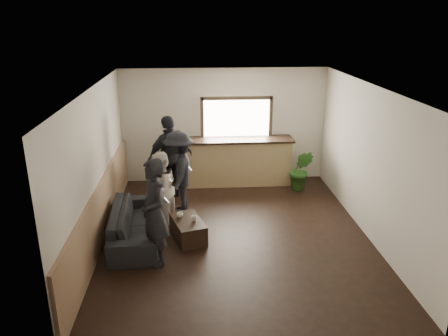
{
  "coord_description": "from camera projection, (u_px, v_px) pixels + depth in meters",
  "views": [
    {
      "loc": [
        -0.73,
        -7.46,
        3.99
      ],
      "look_at": [
        -0.18,
        0.4,
        1.21
      ],
      "focal_mm": 35.0,
      "sensor_mm": 36.0,
      "label": 1
    }
  ],
  "objects": [
    {
      "name": "ground",
      "position": [
        235.0,
        234.0,
        8.39
      ],
      "size": [
        5.0,
        6.0,
        0.01
      ],
      "primitive_type": "cube",
      "color": "black"
    },
    {
      "name": "bar_counter",
      "position": [
        237.0,
        158.0,
        10.73
      ],
      "size": [
        2.7,
        0.68,
        2.13
      ],
      "color": "#9F8156",
      "rests_on": "ground"
    },
    {
      "name": "person_b",
      "position": [
        161.0,
        189.0,
        8.55
      ],
      "size": [
        0.78,
        0.88,
        1.5
      ],
      "rotation": [
        0.0,
        0.0,
        -1.91
      ],
      "color": "silver",
      "rests_on": "ground"
    },
    {
      "name": "person_c",
      "position": [
        179.0,
        172.0,
        9.1
      ],
      "size": [
        0.78,
        1.21,
        1.77
      ],
      "rotation": [
        0.0,
        0.0,
        -1.68
      ],
      "color": "black",
      "rests_on": "ground"
    },
    {
      "name": "coffee_table",
      "position": [
        188.0,
        229.0,
        8.14
      ],
      "size": [
        0.73,
        0.99,
        0.39
      ],
      "primitive_type": "cube",
      "rotation": [
        0.0,
        0.0,
        0.3
      ],
      "color": "black",
      "rests_on": "ground"
    },
    {
      "name": "sofa",
      "position": [
        135.0,
        224.0,
        8.12
      ],
      "size": [
        0.96,
        2.19,
        0.63
      ],
      "primitive_type": "imported",
      "rotation": [
        0.0,
        0.0,
        1.63
      ],
      "color": "black",
      "rests_on": "ground"
    },
    {
      "name": "person_d",
      "position": [
        170.0,
        158.0,
        9.79
      ],
      "size": [
        1.2,
        0.98,
        1.91
      ],
      "rotation": [
        0.0,
        0.0,
        -2.59
      ],
      "color": "black",
      "rests_on": "ground"
    },
    {
      "name": "person_a",
      "position": [
        154.0,
        213.0,
        7.14
      ],
      "size": [
        0.68,
        0.79,
        1.84
      ],
      "rotation": [
        0.0,
        0.0,
        -1.13
      ],
      "color": "black",
      "rests_on": "ground"
    },
    {
      "name": "potted_plant",
      "position": [
        301.0,
        170.0,
        10.37
      ],
      "size": [
        0.65,
        0.58,
        0.99
      ],
      "primitive_type": "imported",
      "rotation": [
        0.0,
        0.0,
        -0.29
      ],
      "color": "#2D6623",
      "rests_on": "ground"
    },
    {
      "name": "cup_b",
      "position": [
        194.0,
        218.0,
        8.02
      ],
      "size": [
        0.14,
        0.14,
        0.1
      ],
      "primitive_type": "imported",
      "rotation": [
        0.0,
        0.0,
        3.58
      ],
      "color": "silver",
      "rests_on": "coffee_table"
    },
    {
      "name": "cup_a",
      "position": [
        180.0,
        215.0,
        8.16
      ],
      "size": [
        0.17,
        0.17,
        0.1
      ],
      "primitive_type": "imported",
      "rotation": [
        0.0,
        0.0,
        4.06
      ],
      "color": "silver",
      "rests_on": "coffee_table"
    },
    {
      "name": "room_shell",
      "position": [
        195.0,
        163.0,
        7.85
      ],
      "size": [
        5.01,
        6.01,
        2.8
      ],
      "color": "silver",
      "rests_on": "ground"
    }
  ]
}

